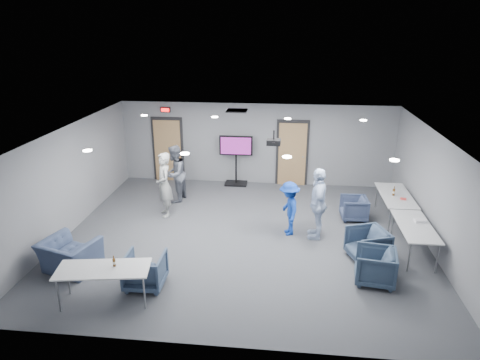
# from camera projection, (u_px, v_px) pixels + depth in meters

# --- Properties ---
(floor) EXTENTS (9.00, 9.00, 0.00)m
(floor) POSITION_uv_depth(u_px,v_px,m) (244.00, 236.00, 10.89)
(floor) COLOR #3A3D42
(floor) RESTS_ON ground
(ceiling) EXTENTS (9.00, 9.00, 0.00)m
(ceiling) POSITION_uv_depth(u_px,v_px,m) (244.00, 133.00, 9.97)
(ceiling) COLOR white
(ceiling) RESTS_ON wall_back
(wall_back) EXTENTS (9.00, 0.02, 2.70)m
(wall_back) POSITION_uv_depth(u_px,v_px,m) (256.00, 144.00, 14.17)
(wall_back) COLOR slate
(wall_back) RESTS_ON floor
(wall_front) EXTENTS (9.00, 0.02, 2.70)m
(wall_front) POSITION_uv_depth(u_px,v_px,m) (219.00, 277.00, 6.69)
(wall_front) COLOR slate
(wall_front) RESTS_ON floor
(wall_left) EXTENTS (0.02, 8.00, 2.70)m
(wall_left) POSITION_uv_depth(u_px,v_px,m) (69.00, 180.00, 10.89)
(wall_left) COLOR slate
(wall_left) RESTS_ON floor
(wall_right) EXTENTS (0.02, 8.00, 2.70)m
(wall_right) POSITION_uv_depth(u_px,v_px,m) (436.00, 194.00, 9.97)
(wall_right) COLOR slate
(wall_right) RESTS_ON floor
(door_left) EXTENTS (1.06, 0.17, 2.24)m
(door_left) POSITION_uv_depth(u_px,v_px,m) (168.00, 150.00, 14.53)
(door_left) COLOR black
(door_left) RESTS_ON wall_back
(door_right) EXTENTS (1.06, 0.17, 2.24)m
(door_right) POSITION_uv_depth(u_px,v_px,m) (292.00, 154.00, 14.10)
(door_right) COLOR black
(door_right) RESTS_ON wall_back
(exit_sign) EXTENTS (0.32, 0.08, 0.16)m
(exit_sign) POSITION_uv_depth(u_px,v_px,m) (165.00, 110.00, 14.04)
(exit_sign) COLOR black
(exit_sign) RESTS_ON wall_back
(hvac_diffuser) EXTENTS (0.60, 0.60, 0.03)m
(hvac_diffuser) POSITION_uv_depth(u_px,v_px,m) (237.00, 111.00, 12.64)
(hvac_diffuser) COLOR black
(hvac_diffuser) RESTS_ON ceiling
(downlights) EXTENTS (6.18, 3.78, 0.02)m
(downlights) POSITION_uv_depth(u_px,v_px,m) (244.00, 133.00, 9.98)
(downlights) COLOR white
(downlights) RESTS_ON ceiling
(person_a) EXTENTS (0.69, 0.79, 1.82)m
(person_a) POSITION_uv_depth(u_px,v_px,m) (164.00, 185.00, 11.81)
(person_a) COLOR #9FA29F
(person_a) RESTS_ON floor
(person_b) EXTENTS (0.77, 0.93, 1.74)m
(person_b) POSITION_uv_depth(u_px,v_px,m) (175.00, 174.00, 12.81)
(person_b) COLOR slate
(person_b) RESTS_ON floor
(person_c) EXTENTS (0.48, 1.09, 1.83)m
(person_c) POSITION_uv_depth(u_px,v_px,m) (318.00, 203.00, 10.57)
(person_c) COLOR silver
(person_c) RESTS_ON floor
(person_d) EXTENTS (0.70, 1.00, 1.40)m
(person_d) POSITION_uv_depth(u_px,v_px,m) (289.00, 208.00, 10.80)
(person_d) COLOR #173A99
(person_d) RESTS_ON floor
(chair_right_a) EXTENTS (0.73, 0.71, 0.65)m
(chair_right_a) POSITION_uv_depth(u_px,v_px,m) (354.00, 208.00, 11.75)
(chair_right_a) COLOR #333E59
(chair_right_a) RESTS_ON floor
(chair_right_b) EXTENTS (1.03, 1.02, 0.74)m
(chair_right_b) POSITION_uv_depth(u_px,v_px,m) (367.00, 245.00, 9.70)
(chair_right_b) COLOR #334258
(chair_right_b) RESTS_ON floor
(chair_right_c) EXTENTS (0.92, 0.90, 0.73)m
(chair_right_c) POSITION_uv_depth(u_px,v_px,m) (375.00, 266.00, 8.84)
(chair_right_c) COLOR #314155
(chair_right_c) RESTS_ON floor
(chair_front_a) EXTENTS (0.79, 0.81, 0.73)m
(chair_front_a) POSITION_uv_depth(u_px,v_px,m) (145.00, 270.00, 8.70)
(chair_front_a) COLOR #3C4E69
(chair_front_a) RESTS_ON floor
(chair_front_b) EXTENTS (1.34, 1.25, 0.72)m
(chair_front_b) POSITION_uv_depth(u_px,v_px,m) (70.00, 255.00, 9.26)
(chair_front_b) COLOR #3E4C6C
(chair_front_b) RESTS_ON floor
(table_right_a) EXTENTS (0.79, 1.90, 0.73)m
(table_right_a) POSITION_uv_depth(u_px,v_px,m) (396.00, 196.00, 11.60)
(table_right_a) COLOR silver
(table_right_a) RESTS_ON floor
(table_right_b) EXTENTS (0.74, 1.78, 0.73)m
(table_right_b) POSITION_uv_depth(u_px,v_px,m) (415.00, 227.00, 9.83)
(table_right_b) COLOR silver
(table_right_b) RESTS_ON floor
(table_front_left) EXTENTS (1.83, 0.99, 0.73)m
(table_front_left) POSITION_uv_depth(u_px,v_px,m) (103.00, 271.00, 8.10)
(table_front_left) COLOR silver
(table_front_left) RESTS_ON floor
(bottle_front) EXTENTS (0.06, 0.06, 0.23)m
(bottle_front) POSITION_uv_depth(u_px,v_px,m) (114.00, 262.00, 8.13)
(bottle_front) COLOR #4F2E0D
(bottle_front) RESTS_ON table_front_left
(bottle_right) EXTENTS (0.07, 0.07, 0.27)m
(bottle_right) POSITION_uv_depth(u_px,v_px,m) (394.00, 192.00, 11.52)
(bottle_right) COLOR #4F2E0D
(bottle_right) RESTS_ON table_right_a
(snack_box) EXTENTS (0.18, 0.14, 0.03)m
(snack_box) POSITION_uv_depth(u_px,v_px,m) (403.00, 199.00, 11.28)
(snack_box) COLOR #DD3C37
(snack_box) RESTS_ON table_right_a
(wrapper) EXTENTS (0.26, 0.19, 0.06)m
(wrapper) POSITION_uv_depth(u_px,v_px,m) (420.00, 221.00, 9.99)
(wrapper) COLOR silver
(wrapper) RESTS_ON table_right_b
(tv_stand) EXTENTS (1.09, 0.52, 1.68)m
(tv_stand) POSITION_uv_depth(u_px,v_px,m) (236.00, 157.00, 14.13)
(tv_stand) COLOR black
(tv_stand) RESTS_ON floor
(projector) EXTENTS (0.34, 0.33, 0.36)m
(projector) POSITION_uv_depth(u_px,v_px,m) (274.00, 142.00, 10.33)
(projector) COLOR black
(projector) RESTS_ON ceiling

